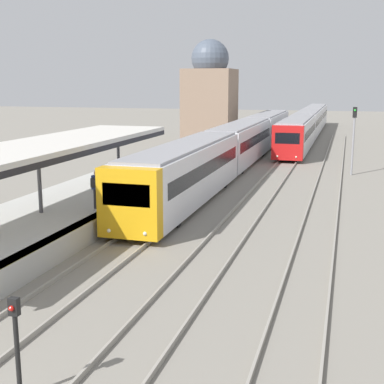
# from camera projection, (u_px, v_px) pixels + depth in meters

# --- Properties ---
(platform_canopy) EXTENTS (4.00, 19.82, 2.85)m
(platform_canopy) POSITION_uv_depth(u_px,v_px,m) (38.00, 147.00, 21.66)
(platform_canopy) COLOR beige
(platform_canopy) RESTS_ON station_platform
(person_on_platform) EXTENTS (0.40, 0.40, 1.66)m
(person_on_platform) POSITION_uv_depth(u_px,v_px,m) (96.00, 186.00, 22.68)
(person_on_platform) COLOR #2D2D33
(person_on_platform) RESTS_ON station_platform
(train_near) EXTENTS (2.52, 44.63, 3.14)m
(train_near) POSITION_uv_depth(u_px,v_px,m) (240.00, 142.00, 41.36)
(train_near) COLOR gold
(train_near) RESTS_ON ground_plane
(train_far) EXTENTS (2.46, 43.30, 3.08)m
(train_far) POSITION_uv_depth(u_px,v_px,m) (308.00, 123.00, 61.77)
(train_far) COLOR red
(train_far) RESTS_ON ground_plane
(signal_post_near) EXTENTS (0.20, 0.21, 2.14)m
(signal_post_near) POSITION_uv_depth(u_px,v_px,m) (16.00, 338.00, 10.48)
(signal_post_near) COLOR black
(signal_post_near) RESTS_ON ground_plane
(signal_mast_far) EXTENTS (0.28, 0.29, 4.62)m
(signal_mast_far) POSITION_uv_depth(u_px,v_px,m) (354.00, 132.00, 36.10)
(signal_mast_far) COLOR gray
(signal_mast_far) RESTS_ON ground_plane
(distant_domed_building) EXTENTS (5.02, 5.02, 10.60)m
(distant_domed_building) POSITION_uv_depth(u_px,v_px,m) (210.00, 95.00, 55.55)
(distant_domed_building) COLOR #89705B
(distant_domed_building) RESTS_ON ground_plane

